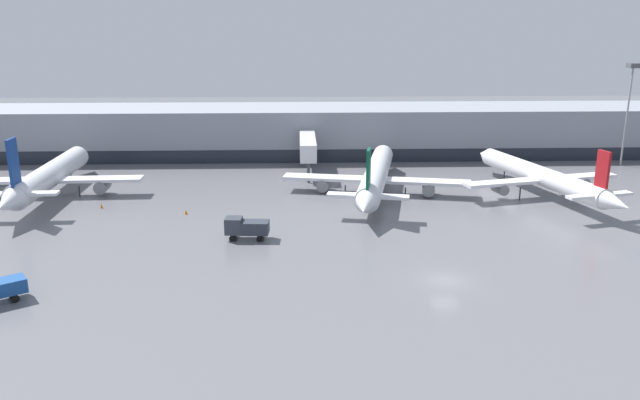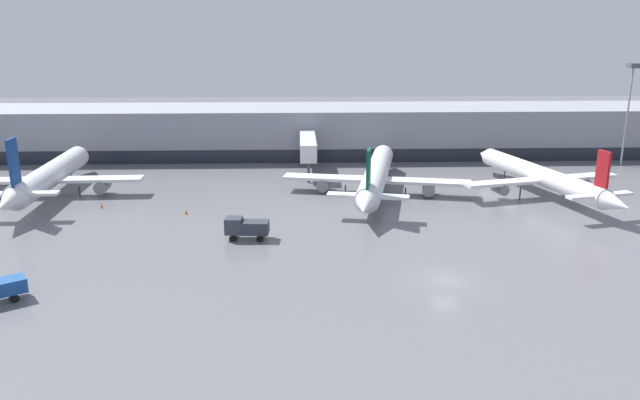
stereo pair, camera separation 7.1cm
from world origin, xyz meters
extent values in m
plane|color=slate|center=(0.00, 0.00, 0.00)|extent=(320.00, 320.00, 0.00)
cube|color=gray|center=(0.00, 62.00, 4.50)|extent=(160.00, 16.00, 9.00)
cube|color=#1E232D|center=(0.00, 53.95, 1.20)|extent=(156.80, 0.10, 2.40)
cube|color=#BCBCC1|center=(-12.72, 46.31, 4.60)|extent=(2.60, 15.38, 2.80)
cylinder|color=#3F4247|center=(-12.72, 39.22, 1.60)|extent=(0.44, 0.44, 3.20)
cylinder|color=white|center=(20.53, 30.65, 3.02)|extent=(9.27, 27.15, 2.70)
cone|color=white|center=(16.84, 45.33, 3.02)|extent=(3.21, 3.51, 2.57)
cone|color=white|center=(24.34, 15.44, 3.02)|extent=(3.34, 4.52, 2.43)
cube|color=white|center=(20.69, 29.98, 2.48)|extent=(24.00, 8.19, 0.44)
cube|color=white|center=(23.58, 18.46, 3.29)|extent=(9.22, 3.53, 0.35)
cube|color=maroon|center=(23.58, 18.46, 6.41)|extent=(0.87, 2.17, 5.16)
cylinder|color=slate|center=(14.14, 28.34, 1.67)|extent=(2.08, 2.90, 1.49)
cylinder|color=slate|center=(27.25, 31.63, 1.67)|extent=(2.08, 2.90, 1.49)
cylinder|color=#2D2D33|center=(18.37, 39.26, 0.90)|extent=(0.20, 0.20, 1.81)
cylinder|color=#2D2D33|center=(17.11, 28.38, 0.90)|extent=(0.20, 0.20, 1.81)
cylinder|color=#2D2D33|center=(24.61, 30.26, 0.90)|extent=(0.20, 0.20, 1.81)
cylinder|color=silver|center=(-50.18, 33.31, 3.06)|extent=(4.22, 26.10, 3.34)
cone|color=silver|center=(-50.69, 48.14, 3.06)|extent=(3.29, 3.78, 3.17)
cone|color=silver|center=(-49.66, 17.82, 3.06)|extent=(3.17, 5.11, 3.00)
cube|color=silver|center=(-50.16, 32.66, 2.39)|extent=(26.33, 3.79, 0.44)
cube|color=silver|center=(-49.78, 21.36, 3.39)|extent=(10.02, 1.96, 0.35)
cube|color=navy|center=(-49.78, 21.36, 7.26)|extent=(0.45, 2.62, 6.39)
cylinder|color=slate|center=(-42.82, 32.91, 1.38)|extent=(1.94, 3.25, 1.84)
cylinder|color=#2D2D33|center=(-50.47, 41.76, 0.78)|extent=(0.20, 0.20, 1.56)
cylinder|color=#2D2D33|center=(-54.34, 31.87, 0.78)|extent=(0.20, 0.20, 1.56)
cylinder|color=#2D2D33|center=(-45.94, 32.16, 0.78)|extent=(0.20, 0.20, 1.56)
cylinder|color=silver|center=(-2.84, 33.15, 2.74)|extent=(9.04, 29.16, 3.30)
cone|color=silver|center=(0.43, 49.17, 2.74)|extent=(3.79, 4.18, 3.13)
cone|color=silver|center=(-6.24, 16.48, 2.74)|extent=(3.89, 5.44, 2.97)
cube|color=silver|center=(-2.98, 32.43, 2.08)|extent=(27.48, 8.43, 0.44)
cube|color=silver|center=(-5.51, 20.04, 3.07)|extent=(10.55, 3.73, 0.35)
cube|color=#0C5138|center=(-5.51, 20.04, 6.41)|extent=(0.89, 2.73, 5.37)
cylinder|color=slate|center=(-10.51, 33.97, 1.08)|extent=(2.44, 3.60, 1.81)
cylinder|color=slate|center=(4.55, 30.90, 1.08)|extent=(2.44, 3.60, 1.81)
cylinder|color=#2D2D33|center=(-0.95, 42.41, 0.63)|extent=(0.20, 0.20, 1.26)
cylinder|color=#2D2D33|center=(-7.43, 32.60, 0.63)|extent=(0.20, 0.20, 1.26)
cylinder|color=#2D2D33|center=(1.17, 30.84, 0.63)|extent=(0.20, 0.20, 1.26)
cube|color=#19478C|center=(-40.79, -3.29, 1.35)|extent=(4.14, 3.72, 1.29)
cylinder|color=black|center=(-39.74, -3.68, 0.35)|extent=(0.72, 0.60, 0.70)
cylinder|color=black|center=(-40.77, -2.18, 0.35)|extent=(0.72, 0.60, 0.70)
cube|color=#2D333D|center=(-19.33, 12.75, 1.43)|extent=(3.23, 2.25, 1.46)
cube|color=#333842|center=(-21.83, 12.91, 1.63)|extent=(2.03, 2.06, 1.87)
cylinder|color=black|center=(-21.96, 12.00, 0.35)|extent=(0.72, 0.30, 0.70)
cylinder|color=black|center=(-21.84, 13.84, 0.35)|extent=(0.72, 0.30, 0.70)
cylinder|color=black|center=(-18.85, 11.79, 0.35)|extent=(0.72, 0.30, 0.70)
cylinder|color=black|center=(-18.72, 13.62, 0.35)|extent=(0.72, 0.30, 0.70)
cone|color=orange|center=(-41.06, 26.20, 0.34)|extent=(0.37, 0.37, 0.69)
cone|color=orange|center=(-29.12, 22.98, 0.30)|extent=(0.44, 0.44, 0.59)
cylinder|color=gray|center=(42.64, 49.89, 8.45)|extent=(0.30, 0.30, 16.90)
cube|color=#4C4C51|center=(42.64, 49.89, 17.30)|extent=(1.80, 1.80, 0.80)
camera|label=1|loc=(-14.27, -55.85, 24.01)|focal=35.00mm
camera|label=2|loc=(-14.20, -55.85, 24.01)|focal=35.00mm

